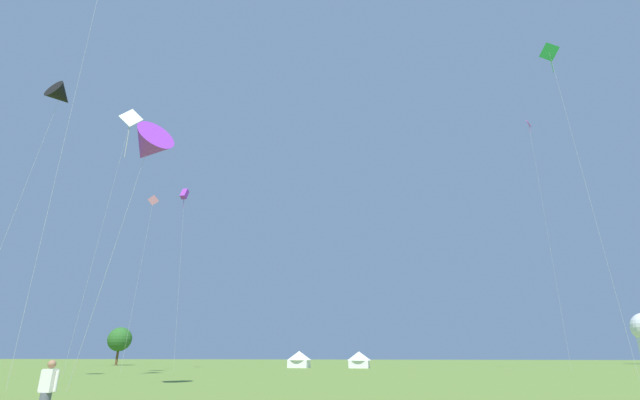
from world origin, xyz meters
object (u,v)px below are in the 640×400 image
at_px(kite_purple_delta, 148,147).
at_px(tree_distant_left, 120,339).
at_px(kite_black_delta, 61,96).
at_px(kite_green_diamond, 551,57).
at_px(festival_tent_left, 299,358).
at_px(festival_tent_center, 359,359).
at_px(kite_purple_box, 184,194).
at_px(person_spectator, 46,395).
at_px(kite_white_diamond, 130,122).
at_px(kite_pink_diamond, 152,208).
at_px(kite_magenta_diamond, 532,141).

relative_size(kite_purple_delta, tree_distant_left, 2.32).
bearing_deg(kite_black_delta, kite_green_diamond, 18.68).
distance_m(festival_tent_left, festival_tent_center, 9.38).
height_order(kite_purple_delta, kite_purple_box, kite_purple_box).
xyz_separation_m(kite_purple_box, person_spectator, (21.54, -44.73, -23.72)).
bearing_deg(festival_tent_left, tree_distant_left, 165.54).
relative_size(kite_purple_box, tree_distant_left, 3.62).
bearing_deg(person_spectator, kite_purple_delta, 117.43).
height_order(kite_white_diamond, festival_tent_center, kite_white_diamond).
height_order(kite_black_delta, person_spectator, kite_black_delta).
xyz_separation_m(kite_green_diamond, person_spectator, (-27.89, -33.51, -32.78)).
height_order(kite_pink_diamond, person_spectator, kite_pink_diamond).
bearing_deg(kite_magenta_diamond, festival_tent_left, 166.35).
bearing_deg(kite_green_diamond, kite_white_diamond, -170.80).
relative_size(kite_green_diamond, kite_purple_box, 1.39).
height_order(kite_white_diamond, kite_magenta_diamond, kite_magenta_diamond).
distance_m(kite_white_diamond, person_spectator, 40.62).
relative_size(kite_black_delta, person_spectator, 14.58).
relative_size(kite_white_diamond, kite_pink_diamond, 1.26).
bearing_deg(festival_tent_center, kite_black_delta, -118.12).
height_order(kite_black_delta, tree_distant_left, kite_black_delta).
bearing_deg(kite_green_diamond, kite_purple_box, 167.21).
bearing_deg(kite_white_diamond, kite_pink_diamond, 107.04).
bearing_deg(tree_distant_left, person_spectator, -56.66).
height_order(kite_white_diamond, festival_tent_left, kite_white_diamond).
distance_m(kite_purple_box, tree_distant_left, 39.18).
relative_size(kite_pink_diamond, festival_tent_left, 5.80).
height_order(kite_purple_delta, tree_distant_left, kite_purple_delta).
height_order(kite_magenta_diamond, tree_distant_left, kite_magenta_diamond).
bearing_deg(kite_black_delta, festival_tent_left, 72.89).
xyz_separation_m(kite_white_diamond, kite_purple_delta, (12.51, -14.35, -11.27)).
xyz_separation_m(kite_magenta_diamond, person_spectator, (-29.66, -50.04, -30.49)).
height_order(kite_green_diamond, festival_tent_left, kite_green_diamond).
bearing_deg(kite_green_diamond, festival_tent_left, 143.80).
height_order(kite_white_diamond, kite_green_diamond, kite_green_diamond).
bearing_deg(person_spectator, kite_magenta_diamond, 59.34).
bearing_deg(kite_black_delta, kite_magenta_diamond, 33.49).
bearing_deg(person_spectator, kite_black_delta, 138.26).
distance_m(kite_magenta_diamond, person_spectator, 65.68).
height_order(kite_black_delta, festival_tent_center, kite_black_delta).
distance_m(kite_pink_diamond, kite_purple_box, 8.11).
bearing_deg(festival_tent_center, person_spectator, -92.50).
xyz_separation_m(kite_green_diamond, kite_black_delta, (-47.46, -16.05, -9.66)).
relative_size(festival_tent_center, tree_distant_left, 0.52).
relative_size(kite_purple_delta, kite_black_delta, 0.65).
bearing_deg(person_spectator, kite_purple_box, 115.72).
bearing_deg(kite_magenta_diamond, kite_pink_diamond, -166.84).
distance_m(kite_black_delta, festival_tent_center, 52.16).
distance_m(kite_magenta_diamond, festival_tent_center, 41.39).
xyz_separation_m(person_spectator, festival_tent_center, (2.57, 58.90, 0.48)).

